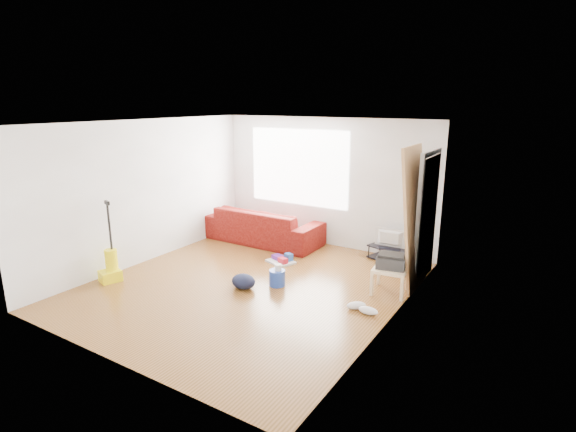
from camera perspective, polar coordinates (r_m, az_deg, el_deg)
The scene contains 13 objects.
room at distance 6.82m, azimuth -3.85°, elevation 1.25°, with size 4.51×5.01×2.51m.
sofa at distance 9.22m, azimuth -3.08°, elevation -3.26°, with size 2.40×0.94×0.70m, color #460202.
tv_stand at distance 8.30m, azimuth 12.61°, elevation -4.65°, with size 0.77×0.58×0.26m.
tv at distance 8.22m, azimuth 12.72°, elevation -2.79°, with size 0.56×0.07×0.32m, color black.
side_table at distance 6.91m, azimuth 12.89°, elevation -6.90°, with size 0.54×0.54×0.40m.
printer at distance 6.85m, azimuth 12.97°, elevation -5.59°, with size 0.47×0.39×0.22m.
bucket at distance 7.12m, azimuth -1.38°, elevation -8.78°, with size 0.25×0.25×0.25m, color #2142AD.
toilet_paper at distance 7.04m, azimuth -1.26°, elevation -7.49°, with size 0.11×0.11×0.10m, color white.
cleaning_tray at distance 8.03m, azimuth -0.80°, elevation -5.60°, with size 0.55×0.50×0.16m.
backpack at distance 7.05m, azimuth -5.66°, elevation -9.10°, with size 0.40×0.32×0.22m, color black.
sneakers at distance 6.35m, azimuth 9.39°, elevation -11.46°, with size 0.48×0.26×0.11m.
vacuum at distance 7.74m, azimuth -21.59°, elevation -5.96°, with size 0.36×0.38×1.30m.
door_panel at distance 7.36m, azimuth 15.18°, elevation -8.50°, with size 0.04×0.87×2.18m, color #AD7E4A.
Camera 1 is at (3.96, -5.23, 2.82)m, focal length 28.00 mm.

